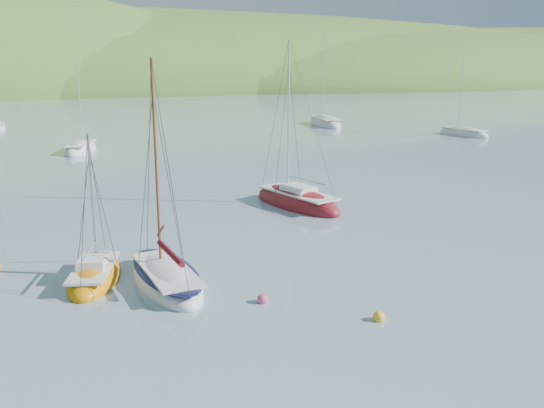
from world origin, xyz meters
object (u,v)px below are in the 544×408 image
object	(u,v)px
sailboat_yellow	(95,276)
distant_sloop_a	(81,150)
sloop_red	(297,203)
distant_sloop_d	(464,134)
daysailer_white	(166,279)
distant_sloop_b	(325,124)

from	to	relation	value
sailboat_yellow	distant_sloop_a	bearing A→B (deg)	104.03
sloop_red	distant_sloop_d	world-z (taller)	sloop_red
sailboat_yellow	distant_sloop_d	size ratio (longest dim) A/B	0.71
sailboat_yellow	distant_sloop_a	size ratio (longest dim) A/B	0.67
daysailer_white	sloop_red	bearing A→B (deg)	40.05
distant_sloop_b	distant_sloop_d	distance (m)	18.28
sailboat_yellow	distant_sloop_a	distance (m)	36.03
sloop_red	daysailer_white	bearing A→B (deg)	-151.55
sailboat_yellow	distant_sloop_b	bearing A→B (deg)	71.60
daysailer_white	distant_sloop_d	xyz separation A→B (m)	(40.31, 35.36, -0.05)
distant_sloop_a	distant_sloop_b	world-z (taller)	distant_sloop_b
sloop_red	sailboat_yellow	bearing A→B (deg)	-162.62
distant_sloop_d	distant_sloop_a	bearing A→B (deg)	161.92
daysailer_white	sloop_red	xyz separation A→B (m)	(9.92, 10.58, -0.01)
sloop_red	distant_sloop_a	distance (m)	29.45
daysailer_white	distant_sloop_b	xyz separation A→B (m)	(29.24, 49.91, -0.02)
distant_sloop_d	sloop_red	bearing A→B (deg)	-156.08
daysailer_white	distant_sloop_b	bearing A→B (deg)	52.82
daysailer_white	distant_sloop_d	distance (m)	53.62
daysailer_white	sloop_red	size ratio (longest dim) A/B	0.89
distant_sloop_a	distant_sloop_b	size ratio (longest dim) A/B	0.78
daysailer_white	distant_sloop_a	bearing A→B (deg)	86.48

